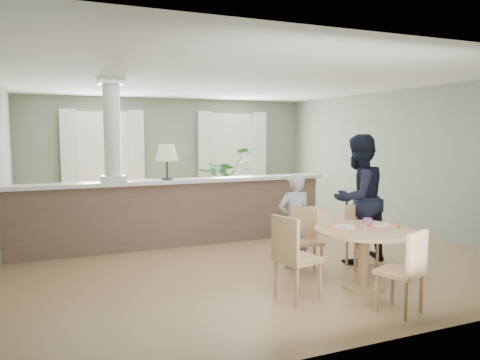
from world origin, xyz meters
name	(u,v)px	position (x,y,z in m)	size (l,w,h in m)	color
ground	(232,243)	(0.00, 0.00, 0.00)	(8.00, 8.00, 0.00)	tan
room_shell	(217,136)	(-0.03, 0.63, 1.81)	(7.02, 8.02, 2.71)	gray
pony_wall	(172,204)	(-0.99, 0.20, 0.71)	(5.32, 0.38, 2.70)	brown
sofa	(166,205)	(-0.70, 1.67, 0.47)	(3.22, 1.26, 0.94)	#9C7855
houseplant	(226,180)	(1.08, 3.03, 0.76)	(1.37, 1.19, 1.52)	#2E6026
dining_table	(364,241)	(0.62, -2.70, 0.57)	(1.19, 1.19, 0.82)	tan
chair_far_boy	(305,236)	(0.32, -1.85, 0.48)	(0.48, 0.48, 0.87)	tan
chair_far_man	(360,233)	(1.15, -1.95, 0.47)	(0.47, 0.47, 0.86)	tan
chair_near	(406,268)	(0.48, -3.57, 0.49)	(0.51, 0.51, 0.89)	tan
chair_side	(293,254)	(-0.40, -2.78, 0.53)	(0.52, 0.52, 0.96)	tan
child_person	(294,221)	(0.27, -1.64, 0.66)	(0.48, 0.32, 1.32)	#98989D
man_person	(358,199)	(1.25, -1.75, 0.92)	(0.90, 0.70, 1.85)	black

